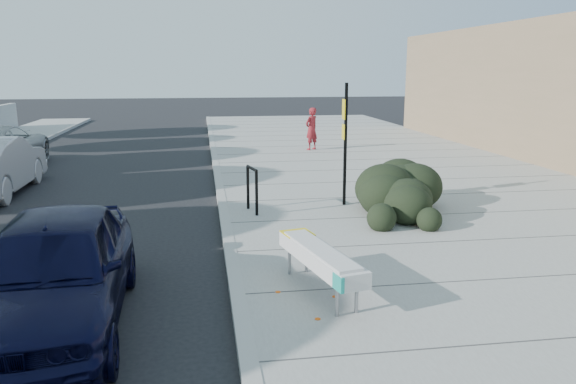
{
  "coord_description": "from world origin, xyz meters",
  "views": [
    {
      "loc": [
        -0.45,
        -9.8,
        3.41
      ],
      "look_at": [
        1.22,
        1.07,
        1.0
      ],
      "focal_mm": 35.0,
      "sensor_mm": 36.0,
      "label": 1
    }
  ],
  "objects_px": {
    "sedan_navy": "(54,271)",
    "pedestrian": "(312,129)",
    "sign_post": "(345,137)",
    "bench": "(320,258)",
    "bike_rack": "(252,185)"
  },
  "relations": [
    {
      "from": "pedestrian",
      "to": "bench",
      "type": "bearing_deg",
      "value": 41.8
    },
    {
      "from": "bike_rack",
      "to": "sedan_navy",
      "type": "bearing_deg",
      "value": -133.14
    },
    {
      "from": "bench",
      "to": "sedan_navy",
      "type": "xyz_separation_m",
      "value": [
        -3.68,
        -0.29,
        0.11
      ]
    },
    {
      "from": "sedan_navy",
      "to": "pedestrian",
      "type": "xyz_separation_m",
      "value": [
        6.47,
        15.21,
        0.22
      ]
    },
    {
      "from": "sedan_navy",
      "to": "bench",
      "type": "bearing_deg",
      "value": 2.25
    },
    {
      "from": "sign_post",
      "to": "bench",
      "type": "bearing_deg",
      "value": -103.19
    },
    {
      "from": "sign_post",
      "to": "sedan_navy",
      "type": "xyz_separation_m",
      "value": [
        -5.4,
        -5.65,
        -1.01
      ]
    },
    {
      "from": "bench",
      "to": "sedan_navy",
      "type": "height_order",
      "value": "sedan_navy"
    },
    {
      "from": "pedestrian",
      "to": "sign_post",
      "type": "bearing_deg",
      "value": 46.03
    },
    {
      "from": "bench",
      "to": "bike_rack",
      "type": "xyz_separation_m",
      "value": [
        -0.56,
        4.96,
        0.1
      ]
    },
    {
      "from": "bike_rack",
      "to": "pedestrian",
      "type": "bearing_deg",
      "value": 58.95
    },
    {
      "from": "bench",
      "to": "sign_post",
      "type": "height_order",
      "value": "sign_post"
    },
    {
      "from": "sign_post",
      "to": "pedestrian",
      "type": "distance_m",
      "value": 9.66
    },
    {
      "from": "bench",
      "to": "pedestrian",
      "type": "height_order",
      "value": "pedestrian"
    },
    {
      "from": "sign_post",
      "to": "bike_rack",
      "type": "bearing_deg",
      "value": -165.56
    }
  ]
}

